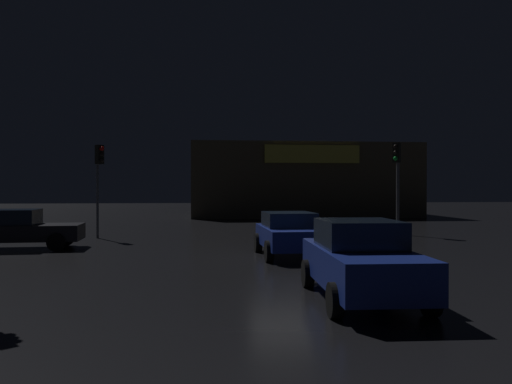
% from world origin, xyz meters
% --- Properties ---
extents(ground_plane, '(120.00, 120.00, 0.00)m').
position_xyz_m(ground_plane, '(0.00, 0.00, 0.00)').
color(ground_plane, black).
extents(store_building, '(17.50, 10.05, 5.67)m').
position_xyz_m(store_building, '(5.24, 25.46, 2.84)').
color(store_building, brown).
rests_on(store_building, ground).
extents(traffic_signal_main, '(0.42, 0.42, 4.18)m').
position_xyz_m(traffic_signal_main, '(-7.37, 7.10, 3.18)').
color(traffic_signal_main, '#595B60').
rests_on(traffic_signal_main, ground).
extents(traffic_signal_cross_left, '(0.42, 0.43, 4.42)m').
position_xyz_m(traffic_signal_cross_left, '(6.55, 7.38, 3.11)').
color(traffic_signal_cross_left, '#595B60').
rests_on(traffic_signal_cross_left, ground).
extents(car_near, '(4.37, 2.15, 1.47)m').
position_xyz_m(car_near, '(-9.55, 3.25, 0.74)').
color(car_near, black).
rests_on(car_near, ground).
extents(car_far, '(2.03, 3.88, 1.46)m').
position_xyz_m(car_far, '(0.04, 0.15, 0.77)').
color(car_far, navy).
rests_on(car_far, ground).
extents(car_crossing, '(2.06, 4.39, 1.61)m').
position_xyz_m(car_crossing, '(0.35, -6.60, 0.81)').
color(car_crossing, navy).
rests_on(car_crossing, ground).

